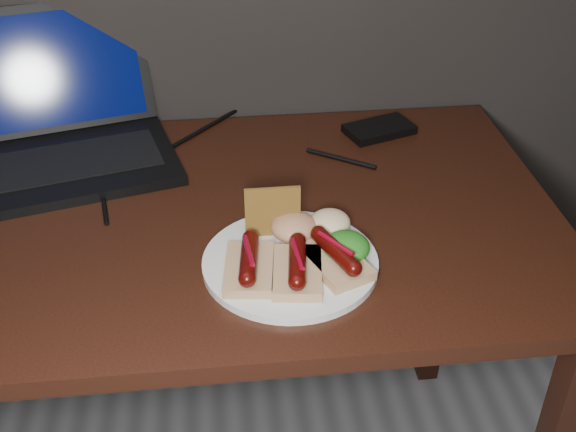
# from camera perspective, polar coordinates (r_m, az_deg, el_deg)

# --- Properties ---
(desk) EXTENTS (1.40, 0.70, 0.75)m
(desk) POSITION_cam_1_polar(r_m,az_deg,el_deg) (1.26, -11.39, -3.46)
(desk) COLOR black
(desk) RESTS_ON ground
(laptop) EXTENTS (0.45, 0.42, 0.25)m
(laptop) POSITION_cam_1_polar(r_m,az_deg,el_deg) (1.40, -17.41, 6.54)
(laptop) COLOR black
(laptop) RESTS_ON desk
(hard_drive) EXTENTS (0.15, 0.11, 0.02)m
(hard_drive) POSITION_cam_1_polar(r_m,az_deg,el_deg) (1.45, 7.22, 6.82)
(hard_drive) COLOR black
(hard_drive) RESTS_ON desk
(desk_cables) EXTENTS (0.85, 0.42, 0.01)m
(desk_cables) POSITION_cam_1_polar(r_m,az_deg,el_deg) (1.34, -12.17, 3.57)
(desk_cables) COLOR black
(desk_cables) RESTS_ON desk
(plate) EXTENTS (0.26, 0.26, 0.01)m
(plate) POSITION_cam_1_polar(r_m,az_deg,el_deg) (1.08, 0.18, -3.71)
(plate) COLOR silver
(plate) RESTS_ON desk
(bread_sausage_left) EXTENTS (0.08, 0.12, 0.04)m
(bread_sausage_left) POSITION_cam_1_polar(r_m,az_deg,el_deg) (1.04, -3.09, -3.83)
(bread_sausage_left) COLOR tan
(bread_sausage_left) RESTS_ON plate
(bread_sausage_center) EXTENTS (0.08, 0.12, 0.04)m
(bread_sausage_center) POSITION_cam_1_polar(r_m,az_deg,el_deg) (1.03, 0.73, -4.08)
(bread_sausage_center) COLOR tan
(bread_sausage_center) RESTS_ON plate
(bread_sausage_right) EXTENTS (0.11, 0.13, 0.04)m
(bread_sausage_right) POSITION_cam_1_polar(r_m,az_deg,el_deg) (1.05, 3.75, -3.24)
(bread_sausage_right) COLOR tan
(bread_sausage_right) RESTS_ON plate
(crispbread) EXTENTS (0.08, 0.01, 0.08)m
(crispbread) POSITION_cam_1_polar(r_m,az_deg,el_deg) (1.10, -1.22, 0.34)
(crispbread) COLOR olive
(crispbread) RESTS_ON plate
(salad_greens) EXTENTS (0.07, 0.07, 0.04)m
(salad_greens) POSITION_cam_1_polar(r_m,az_deg,el_deg) (1.07, 4.64, -2.46)
(salad_greens) COLOR #1B6213
(salad_greens) RESTS_ON plate
(salsa_mound) EXTENTS (0.07, 0.07, 0.04)m
(salsa_mound) POSITION_cam_1_polar(r_m,az_deg,el_deg) (1.11, 0.46, -0.85)
(salsa_mound) COLOR #A22810
(salsa_mound) RESTS_ON plate
(coleslaw_mound) EXTENTS (0.06, 0.06, 0.04)m
(coleslaw_mound) POSITION_cam_1_polar(r_m,az_deg,el_deg) (1.12, 3.34, -0.52)
(coleslaw_mound) COLOR white
(coleslaw_mound) RESTS_ON plate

